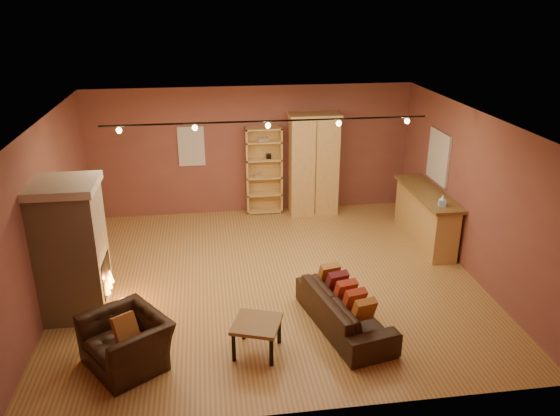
{
  "coord_description": "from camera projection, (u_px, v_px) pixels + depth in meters",
  "views": [
    {
      "loc": [
        -1.0,
        -8.26,
        4.6
      ],
      "look_at": [
        0.19,
        0.2,
        1.23
      ],
      "focal_mm": 35.0,
      "sensor_mm": 36.0,
      "label": 1
    }
  ],
  "objects": [
    {
      "name": "ceiling",
      "position": [
        269.0,
        119.0,
        8.4
      ],
      "size": [
        7.0,
        7.0,
        0.0
      ],
      "primitive_type": "plane",
      "rotation": [
        3.14,
        0.0,
        0.0
      ],
      "color": "#553A1B",
      "rests_on": "back_wall"
    },
    {
      "name": "right_window",
      "position": [
        439.0,
        157.0,
        10.57
      ],
      "size": [
        0.05,
        0.9,
        1.0
      ],
      "primitive_type": "cube",
      "color": "silver",
      "rests_on": "right_wall"
    },
    {
      "name": "track_rail",
      "position": [
        268.0,
        123.0,
        8.63
      ],
      "size": [
        5.2,
        0.09,
        0.13
      ],
      "color": "black",
      "rests_on": "ceiling"
    },
    {
      "name": "armoire",
      "position": [
        313.0,
        164.0,
        11.92
      ],
      "size": [
        1.1,
        0.63,
        2.24
      ],
      "color": "#DEB56C",
      "rests_on": "floor"
    },
    {
      "name": "back_window",
      "position": [
        191.0,
        146.0,
        11.67
      ],
      "size": [
        0.56,
        0.04,
        0.86
      ],
      "primitive_type": "cube",
      "color": "silver",
      "rests_on": "back_wall"
    },
    {
      "name": "fireplace",
      "position": [
        72.0,
        249.0,
        8.09
      ],
      "size": [
        1.01,
        0.98,
        2.12
      ],
      "color": "tan",
      "rests_on": "floor"
    },
    {
      "name": "loveseat",
      "position": [
        345.0,
        303.0,
        7.94
      ],
      "size": [
        0.98,
        2.01,
        0.79
      ],
      "rotation": [
        0.0,
        0.0,
        1.79
      ],
      "color": "black",
      "rests_on": "floor"
    },
    {
      "name": "bookcase",
      "position": [
        264.0,
        170.0,
        12.0
      ],
      "size": [
        0.79,
        0.31,
        1.94
      ],
      "color": "#DEB56C",
      "rests_on": "floor"
    },
    {
      "name": "floor",
      "position": [
        271.0,
        279.0,
        9.43
      ],
      "size": [
        7.0,
        7.0,
        0.0
      ],
      "primitive_type": "plane",
      "color": "olive",
      "rests_on": "ground"
    },
    {
      "name": "armchair",
      "position": [
        126.0,
        334.0,
        7.11
      ],
      "size": [
        1.17,
        1.26,
        0.92
      ],
      "rotation": [
        0.0,
        0.0,
        -0.97
      ],
      "color": "black",
      "rests_on": "floor"
    },
    {
      "name": "bar_counter",
      "position": [
        425.0,
        216.0,
        10.68
      ],
      "size": [
        0.59,
        2.19,
        1.05
      ],
      "color": "tan",
      "rests_on": "floor"
    },
    {
      "name": "coffee_table",
      "position": [
        257.0,
        327.0,
        7.38
      ],
      "size": [
        0.79,
        0.79,
        0.47
      ],
      "rotation": [
        0.0,
        0.0,
        -0.34
      ],
      "color": "brown",
      "rests_on": "floor"
    },
    {
      "name": "back_wall",
      "position": [
        252.0,
        151.0,
        11.91
      ],
      "size": [
        7.0,
        0.02,
        2.8
      ],
      "primitive_type": "cube",
      "color": "brown",
      "rests_on": "floor"
    },
    {
      "name": "right_wall",
      "position": [
        472.0,
        193.0,
        9.37
      ],
      "size": [
        0.02,
        6.5,
        2.8
      ],
      "primitive_type": "cube",
      "color": "brown",
      "rests_on": "floor"
    },
    {
      "name": "left_wall",
      "position": [
        47.0,
        215.0,
        8.46
      ],
      "size": [
        0.02,
        6.5,
        2.8
      ],
      "primitive_type": "cube",
      "color": "brown",
      "rests_on": "floor"
    },
    {
      "name": "tissue_box",
      "position": [
        442.0,
        201.0,
        9.75
      ],
      "size": [
        0.16,
        0.16,
        0.23
      ],
      "rotation": [
        0.0,
        0.0,
        -0.25
      ],
      "color": "#8FC1E5",
      "rests_on": "bar_counter"
    }
  ]
}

